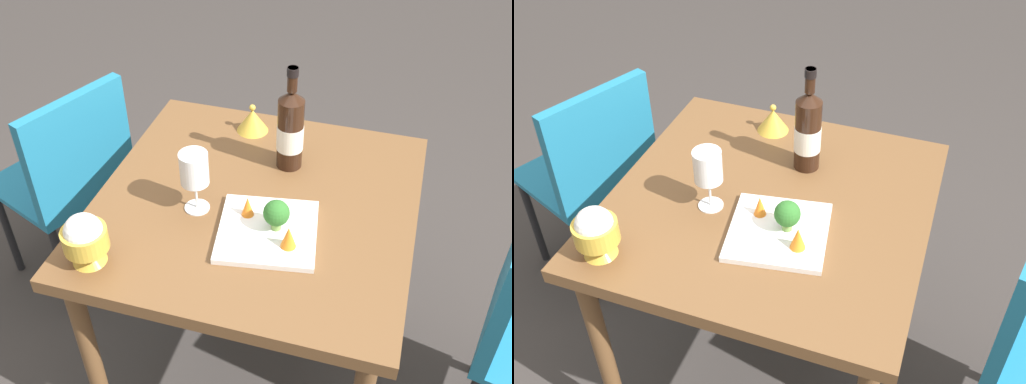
% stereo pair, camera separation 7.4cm
% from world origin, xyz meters
% --- Properties ---
extents(ground_plane, '(8.00, 8.00, 0.00)m').
position_xyz_m(ground_plane, '(0.00, 0.00, 0.00)').
color(ground_plane, '#383330').
extents(dining_table, '(0.86, 0.86, 0.75)m').
position_xyz_m(dining_table, '(0.00, 0.00, 0.65)').
color(dining_table, brown).
rests_on(dining_table, ground_plane).
extents(chair_by_wall, '(0.52, 0.52, 0.85)m').
position_xyz_m(chair_by_wall, '(-0.73, 0.22, 0.53)').
color(chair_by_wall, teal).
rests_on(chair_by_wall, ground_plane).
extents(wine_bottle, '(0.08, 0.08, 0.32)m').
position_xyz_m(wine_bottle, '(0.05, 0.18, 0.87)').
color(wine_bottle, black).
rests_on(wine_bottle, dining_table).
extents(wine_glass, '(0.08, 0.08, 0.18)m').
position_xyz_m(wine_glass, '(-0.14, -0.07, 0.87)').
color(wine_glass, white).
rests_on(wine_glass, dining_table).
extents(rice_bowl, '(0.11, 0.11, 0.14)m').
position_xyz_m(rice_bowl, '(-0.33, -0.33, 0.82)').
color(rice_bowl, gold).
rests_on(rice_bowl, dining_table).
extents(rice_bowl_lid, '(0.10, 0.10, 0.09)m').
position_xyz_m(rice_bowl_lid, '(-0.11, 0.33, 0.78)').
color(rice_bowl_lid, gold).
rests_on(rice_bowl_lid, dining_table).
extents(serving_plate, '(0.29, 0.29, 0.02)m').
position_xyz_m(serving_plate, '(0.07, -0.12, 0.75)').
color(serving_plate, white).
rests_on(serving_plate, dining_table).
extents(broccoli_floret, '(0.07, 0.07, 0.09)m').
position_xyz_m(broccoli_floret, '(0.08, -0.11, 0.81)').
color(broccoli_floret, '#729E4C').
rests_on(broccoli_floret, serving_plate).
extents(carrot_garnish_left, '(0.03, 0.03, 0.06)m').
position_xyz_m(carrot_garnish_left, '(0.00, -0.08, 0.79)').
color(carrot_garnish_left, orange).
rests_on(carrot_garnish_left, serving_plate).
extents(carrot_garnish_right, '(0.04, 0.04, 0.06)m').
position_xyz_m(carrot_garnish_right, '(0.13, -0.16, 0.79)').
color(carrot_garnish_right, orange).
rests_on(carrot_garnish_right, serving_plate).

